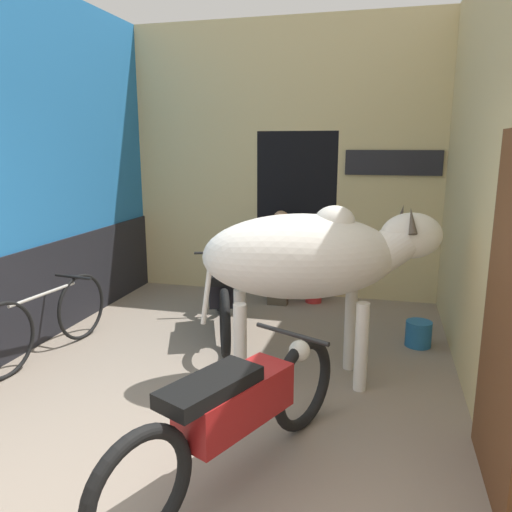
{
  "coord_description": "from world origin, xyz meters",
  "views": [
    {
      "loc": [
        1.33,
        -2.12,
        2.0
      ],
      "look_at": [
        0.27,
        1.99,
        1.06
      ],
      "focal_mm": 35.0,
      "sensor_mm": 36.0,
      "label": 1
    }
  ],
  "objects_px": {
    "motorcycle_far": "(221,291)",
    "shopkeeper_seated": "(280,254)",
    "bicycle": "(47,321)",
    "cow": "(311,257)",
    "bucket": "(418,334)",
    "motorcycle_near": "(236,411)",
    "plastic_stool": "(314,285)"
  },
  "relations": [
    {
      "from": "bucket",
      "to": "plastic_stool",
      "type": "bearing_deg",
      "value": 136.22
    },
    {
      "from": "cow",
      "to": "plastic_stool",
      "type": "relative_size",
      "value": 4.67
    },
    {
      "from": "motorcycle_near",
      "to": "motorcycle_far",
      "type": "relative_size",
      "value": 1.0
    },
    {
      "from": "motorcycle_near",
      "to": "plastic_stool",
      "type": "bearing_deg",
      "value": 90.58
    },
    {
      "from": "plastic_stool",
      "to": "bucket",
      "type": "xyz_separation_m",
      "value": [
        1.24,
        -1.19,
        -0.11
      ]
    },
    {
      "from": "motorcycle_near",
      "to": "bicycle",
      "type": "distance_m",
      "value": 2.63
    },
    {
      "from": "motorcycle_near",
      "to": "motorcycle_far",
      "type": "xyz_separation_m",
      "value": [
        -0.87,
        2.36,
        -0.0
      ]
    },
    {
      "from": "motorcycle_far",
      "to": "plastic_stool",
      "type": "height_order",
      "value": "motorcycle_far"
    },
    {
      "from": "bicycle",
      "to": "shopkeeper_seated",
      "type": "bearing_deg",
      "value": 51.2
    },
    {
      "from": "motorcycle_far",
      "to": "shopkeeper_seated",
      "type": "bearing_deg",
      "value": 71.29
    },
    {
      "from": "cow",
      "to": "motorcycle_near",
      "type": "bearing_deg",
      "value": -98.98
    },
    {
      "from": "motorcycle_near",
      "to": "cow",
      "type": "bearing_deg",
      "value": 81.02
    },
    {
      "from": "motorcycle_far",
      "to": "shopkeeper_seated",
      "type": "height_order",
      "value": "shopkeeper_seated"
    },
    {
      "from": "shopkeeper_seated",
      "to": "bucket",
      "type": "height_order",
      "value": "shopkeeper_seated"
    },
    {
      "from": "cow",
      "to": "bucket",
      "type": "relative_size",
      "value": 7.92
    },
    {
      "from": "motorcycle_far",
      "to": "bicycle",
      "type": "bearing_deg",
      "value": -142.89
    },
    {
      "from": "motorcycle_far",
      "to": "shopkeeper_seated",
      "type": "relative_size",
      "value": 1.64
    },
    {
      "from": "bicycle",
      "to": "plastic_stool",
      "type": "distance_m",
      "value": 3.25
    },
    {
      "from": "motorcycle_near",
      "to": "motorcycle_far",
      "type": "bearing_deg",
      "value": 110.28
    },
    {
      "from": "cow",
      "to": "bicycle",
      "type": "relative_size",
      "value": 1.22
    },
    {
      "from": "cow",
      "to": "motorcycle_far",
      "type": "height_order",
      "value": "cow"
    },
    {
      "from": "motorcycle_near",
      "to": "bucket",
      "type": "bearing_deg",
      "value": 63.89
    },
    {
      "from": "motorcycle_far",
      "to": "motorcycle_near",
      "type": "bearing_deg",
      "value": -69.72
    },
    {
      "from": "shopkeeper_seated",
      "to": "plastic_stool",
      "type": "xyz_separation_m",
      "value": [
        0.43,
        0.09,
        -0.4
      ]
    },
    {
      "from": "cow",
      "to": "bucket",
      "type": "distance_m",
      "value": 1.71
    },
    {
      "from": "shopkeeper_seated",
      "to": "bucket",
      "type": "bearing_deg",
      "value": -33.3
    },
    {
      "from": "motorcycle_near",
      "to": "shopkeeper_seated",
      "type": "bearing_deg",
      "value": 97.55
    },
    {
      "from": "shopkeeper_seated",
      "to": "bucket",
      "type": "relative_size",
      "value": 4.58
    },
    {
      "from": "motorcycle_far",
      "to": "cow",
      "type": "bearing_deg",
      "value": -40.19
    },
    {
      "from": "cow",
      "to": "shopkeeper_seated",
      "type": "bearing_deg",
      "value": 108.22
    },
    {
      "from": "bicycle",
      "to": "plastic_stool",
      "type": "xyz_separation_m",
      "value": [
        2.25,
        2.34,
        -0.12
      ]
    },
    {
      "from": "plastic_stool",
      "to": "shopkeeper_seated",
      "type": "bearing_deg",
      "value": -168.48
    }
  ]
}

